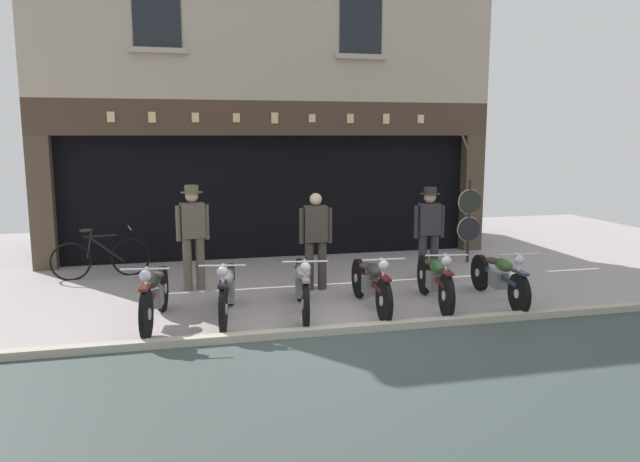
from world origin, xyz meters
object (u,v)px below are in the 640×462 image
object	(u,v)px
salesman_right	(429,228)
tyre_sign_pole	(469,216)
motorcycle_center_right	(435,278)
advert_board_near	(183,174)
motorcycle_center_left	(302,285)
motorcycle_left	(227,289)
motorcycle_far_left	(154,294)
motorcycle_center	(371,282)
salesman_left	(193,231)
leaning_bicycle	(101,257)
shopkeeper_center	(316,237)
motorcycle_right	(499,276)

from	to	relation	value
salesman_right	tyre_sign_pole	xyz separation A→B (m)	(1.41, 1.19, 0.02)
motorcycle_center_right	advert_board_near	bearing A→B (deg)	-40.73
advert_board_near	motorcycle_center_left	bearing A→B (deg)	-69.46
motorcycle_left	motorcycle_center_left	xyz separation A→B (m)	(1.10, -0.02, 0.01)
motorcycle_far_left	motorcycle_center	distance (m)	3.14
motorcycle_center_left	salesman_right	distance (m)	3.11
salesman_right	advert_board_near	distance (m)	5.16
salesman_right	tyre_sign_pole	size ratio (longest dim) A/B	0.99
motorcycle_far_left	tyre_sign_pole	distance (m)	6.78
motorcycle_far_left	motorcycle_center_left	distance (m)	2.10
salesman_left	advert_board_near	bearing A→B (deg)	-98.70
motorcycle_far_left	leaning_bicycle	size ratio (longest dim) A/B	1.14
leaning_bicycle	motorcycle_center_left	bearing A→B (deg)	35.90
motorcycle_far_left	motorcycle_left	xyz separation A→B (m)	(1.00, 0.08, -0.01)
tyre_sign_pole	shopkeeper_center	bearing A→B (deg)	-158.24
motorcycle_center	salesman_left	xyz separation A→B (m)	(-2.56, 1.81, 0.59)
motorcycle_center_left	motorcycle_center	world-z (taller)	motorcycle_center_left
motorcycle_right	shopkeeper_center	world-z (taller)	shopkeeper_center
tyre_sign_pole	salesman_right	bearing A→B (deg)	-139.66
motorcycle_right	salesman_left	distance (m)	5.05
shopkeeper_center	leaning_bicycle	xyz separation A→B (m)	(-3.66, 1.76, -0.54)
salesman_right	leaning_bicycle	world-z (taller)	salesman_right
motorcycle_left	salesman_left	bearing A→B (deg)	-67.34
motorcycle_far_left	salesman_left	distance (m)	1.99
salesman_left	salesman_right	distance (m)	4.18
salesman_right	motorcycle_left	bearing A→B (deg)	27.87
motorcycle_center_left	leaning_bicycle	size ratio (longest dim) A/B	1.21
motorcycle_center_left	leaning_bicycle	xyz separation A→B (m)	(-3.16, 3.07, -0.06)
motorcycle_left	tyre_sign_pole	xyz separation A→B (m)	(5.16, 2.71, 0.54)
motorcycle_right	salesman_left	bearing A→B (deg)	-17.24
motorcycle_left	motorcycle_center_right	world-z (taller)	motorcycle_center_right
motorcycle_center_right	tyre_sign_pole	distance (m)	3.47
advert_board_near	motorcycle_right	bearing A→B (deg)	-42.86
motorcycle_right	shopkeeper_center	xyz separation A→B (m)	(-2.64, 1.42, 0.50)
motorcycle_center_left	salesman_right	world-z (taller)	salesman_right
motorcycle_left	tyre_sign_pole	bearing A→B (deg)	-142.99
motorcycle_center	tyre_sign_pole	distance (m)	4.14
motorcycle_center_right	motorcycle_right	size ratio (longest dim) A/B	0.98
salesman_left	leaning_bicycle	xyz separation A→B (m)	(-1.65, 1.31, -0.63)
motorcycle_center	salesman_right	xyz separation A→B (m)	(1.61, 1.58, 0.53)
shopkeeper_center	leaning_bicycle	size ratio (longest dim) A/B	0.95
leaning_bicycle	motorcycle_center	bearing A→B (deg)	43.52
motorcycle_center	motorcycle_right	bearing A→B (deg)	-179.61
motorcycle_center	salesman_right	size ratio (longest dim) A/B	1.19
motorcycle_far_left	advert_board_near	world-z (taller)	advert_board_near
leaning_bicycle	advert_board_near	bearing A→B (deg)	118.65
motorcycle_center	advert_board_near	size ratio (longest dim) A/B	1.91
motorcycle_left	motorcycle_right	bearing A→B (deg)	-172.41
motorcycle_center	salesman_left	bearing A→B (deg)	-33.16
advert_board_near	tyre_sign_pole	bearing A→B (deg)	-15.51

